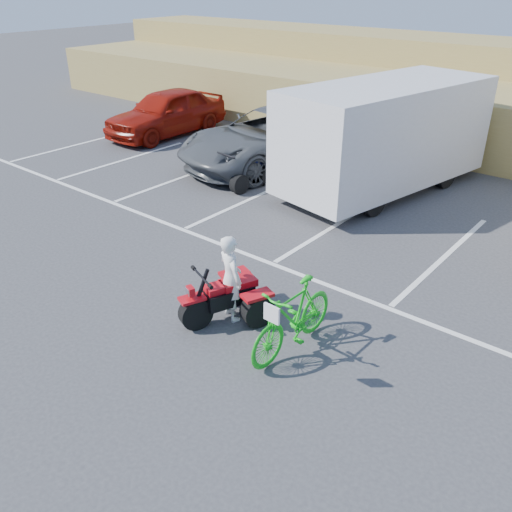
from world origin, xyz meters
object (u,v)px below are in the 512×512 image
Objects in this scene: green_dirt_bike at (293,318)px; red_trike_atv at (224,319)px; quad_atv_blue at (242,184)px; cargo_trailer at (385,134)px; quad_atv_green at (352,186)px; rider at (231,278)px; grey_pickup at (273,138)px; red_car at (166,112)px.

red_trike_atv is at bearing -175.26° from green_dirt_bike.
quad_atv_blue is at bearing 138.40° from green_dirt_bike.
red_trike_atv is 6.84m from quad_atv_blue.
quad_atv_green is at bearing -149.68° from cargo_trailer.
cargo_trailer reaches higher than rider.
quad_atv_green is at bearing 114.99° from green_dirt_bike.
rider is (0.06, 0.14, 0.80)m from red_trike_atv.
quad_atv_blue is (-4.20, 5.41, 0.00)m from red_trike_atv.
red_trike_atv is 8.82m from grey_pickup.
red_car reaches higher than rider.
rider is at bearing -37.44° from red_car.
red_car is at bearing 165.16° from quad_atv_blue.
quad_atv_blue is 1.21× the size of quad_atv_green.
red_car reaches higher than green_dirt_bike.
green_dirt_bike is at bearing -34.17° from red_car.
red_car is at bearing 163.80° from red_trike_atv.
red_trike_atv is 0.77× the size of green_dirt_bike.
red_trike_atv is 0.81m from rider.
quad_atv_green is (8.26, -0.49, -0.83)m from red_car.
cargo_trailer is at bearing 13.26° from grey_pickup.
red_trike_atv is 12.62m from red_car.
red_trike_atv is at bearing -71.75° from cargo_trailer.
green_dirt_bike is 0.41× the size of red_car.
cargo_trailer is (-0.93, 7.54, 1.58)m from red_trike_atv.
red_trike_atv is at bearing -44.51° from quad_atv_blue.
red_trike_atv reaches higher than quad_atv_green.
green_dirt_bike is (1.43, 0.07, 0.60)m from red_trike_atv.
rider reaches higher than quad_atv_green.
red_trike_atv is 0.32× the size of red_car.
red_trike_atv is 1.55m from green_dirt_bike.
red_trike_atv is at bearing -38.09° from red_car.
rider is 7.50m from cargo_trailer.
grey_pickup reaches higher than rider.
grey_pickup reaches higher than red_car.
grey_pickup is at bearing -35.20° from rider.
green_dirt_bike is 0.30× the size of cargo_trailer.
rider is 0.79× the size of green_dirt_bike.
rider is at bearing 179.06° from green_dirt_bike.
quad_atv_blue is at bearing -160.12° from quad_atv_green.
grey_pickup is 3.14m from quad_atv_green.
grey_pickup is (-6.09, 7.36, 0.26)m from green_dirt_bike.
quad_atv_blue is (5.71, -2.37, -0.83)m from red_car.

